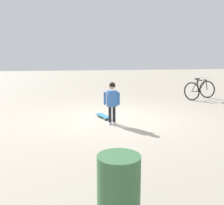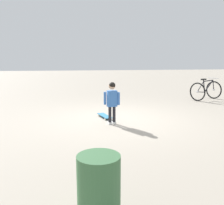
# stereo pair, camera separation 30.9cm
# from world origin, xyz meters

# --- Properties ---
(ground_plane) EXTENTS (50.00, 50.00, 0.00)m
(ground_plane) POSITION_xyz_m (0.00, 0.00, 0.00)
(ground_plane) COLOR #9E9384
(child_person) EXTENTS (0.21, 0.39, 1.06)m
(child_person) POSITION_xyz_m (-0.49, 0.23, 0.66)
(child_person) COLOR black
(child_person) RESTS_ON ground
(skateboard) EXTENTS (0.70, 0.36, 0.07)m
(skateboard) POSITION_xyz_m (0.17, 0.35, 0.06)
(skateboard) COLOR teal
(skateboard) RESTS_ON ground
(bicycle_near) EXTENTS (1.11, 1.27, 0.85)m
(bicycle_near) POSITION_xyz_m (2.61, -3.92, 0.38)
(bicycle_near) COLOR black
(bicycle_near) RESTS_ON ground
(trash_bin) EXTENTS (0.43, 0.43, 0.74)m
(trash_bin) POSITION_xyz_m (-4.36, 0.91, 0.37)
(trash_bin) COLOR #38663D
(trash_bin) RESTS_ON ground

